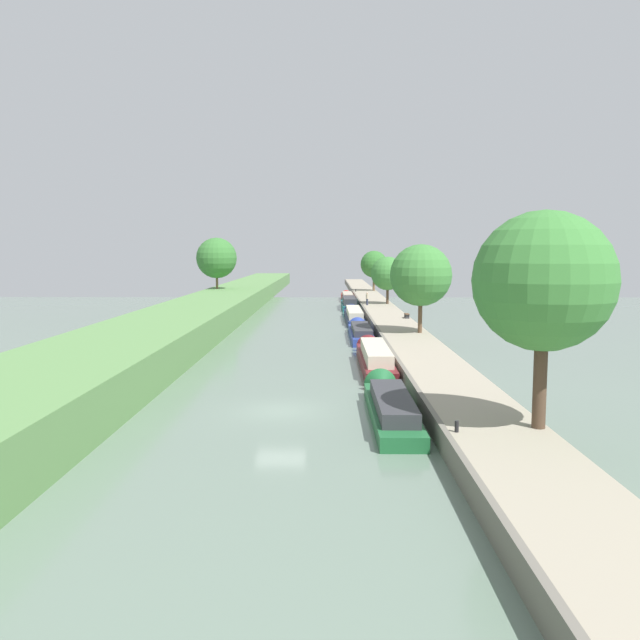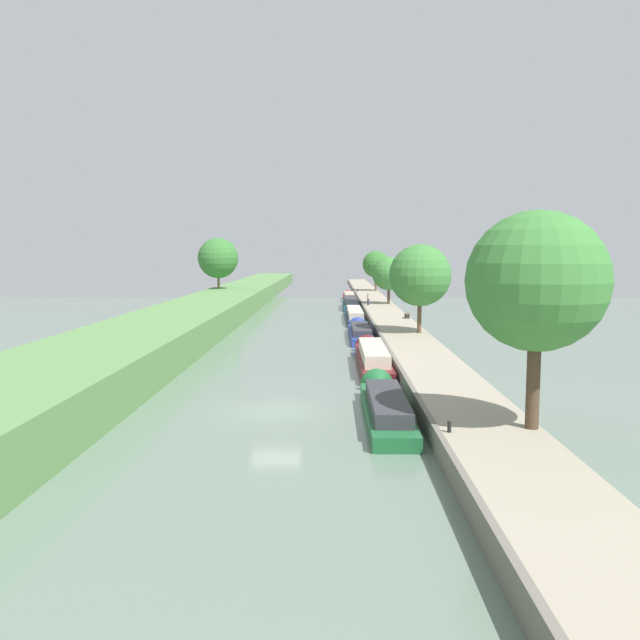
{
  "view_description": "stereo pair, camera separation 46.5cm",
  "coord_description": "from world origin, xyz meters",
  "px_view_note": "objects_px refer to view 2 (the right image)",
  "views": [
    {
      "loc": [
        2.33,
        -31.43,
        7.99
      ],
      "look_at": [
        1.63,
        33.44,
        1.0
      ],
      "focal_mm": 35.81,
      "sensor_mm": 36.0,
      "label": 1
    },
    {
      "loc": [
        2.8,
        -31.43,
        7.99
      ],
      "look_at": [
        1.63,
        33.44,
        1.0
      ],
      "focal_mm": 35.81,
      "sensor_mm": 36.0,
      "label": 2
    }
  ],
  "objects_px": {
    "narrowboat_green": "(385,405)",
    "narrowboat_maroon": "(372,357)",
    "narrowboat_red": "(349,297)",
    "park_bench": "(407,315)",
    "narrowboat_blue": "(360,332)",
    "mooring_bollard_far": "(358,290)",
    "person_walking": "(368,298)",
    "narrowboat_teal": "(350,303)",
    "narrowboat_navy": "(354,315)",
    "mooring_bollard_near": "(449,427)"
  },
  "relations": [
    {
      "from": "narrowboat_green",
      "to": "park_bench",
      "type": "xyz_separation_m",
      "value": [
        5.35,
        36.4,
        0.81
      ]
    },
    {
      "from": "narrowboat_teal",
      "to": "narrowboat_navy",
      "type": "bearing_deg",
      "value": -89.94
    },
    {
      "from": "narrowboat_green",
      "to": "narrowboat_maroon",
      "type": "relative_size",
      "value": 0.86
    },
    {
      "from": "narrowboat_maroon",
      "to": "park_bench",
      "type": "bearing_deg",
      "value": 77.47
    },
    {
      "from": "narrowboat_green",
      "to": "mooring_bollard_far",
      "type": "xyz_separation_m",
      "value": [
        1.96,
        80.73,
        0.69
      ]
    },
    {
      "from": "narrowboat_green",
      "to": "narrowboat_blue",
      "type": "xyz_separation_m",
      "value": [
        0.05,
        28.51,
        -0.02
      ]
    },
    {
      "from": "narrowboat_blue",
      "to": "narrowboat_maroon",
      "type": "bearing_deg",
      "value": -89.33
    },
    {
      "from": "narrowboat_navy",
      "to": "person_walking",
      "type": "bearing_deg",
      "value": 76.66
    },
    {
      "from": "narrowboat_teal",
      "to": "park_bench",
      "type": "xyz_separation_m",
      "value": [
        5.3,
        -23.12,
        0.68
      ]
    },
    {
      "from": "narrowboat_navy",
      "to": "narrowboat_red",
      "type": "relative_size",
      "value": 1.16
    },
    {
      "from": "narrowboat_blue",
      "to": "mooring_bollard_far",
      "type": "bearing_deg",
      "value": 87.91
    },
    {
      "from": "narrowboat_teal",
      "to": "narrowboat_blue",
      "type": "bearing_deg",
      "value": -90.0
    },
    {
      "from": "narrowboat_blue",
      "to": "narrowboat_red",
      "type": "distance_m",
      "value": 45.85
    },
    {
      "from": "narrowboat_maroon",
      "to": "person_walking",
      "type": "height_order",
      "value": "person_walking"
    },
    {
      "from": "narrowboat_maroon",
      "to": "mooring_bollard_far",
      "type": "relative_size",
      "value": 30.41
    },
    {
      "from": "narrowboat_red",
      "to": "narrowboat_navy",
      "type": "bearing_deg",
      "value": -90.38
    },
    {
      "from": "person_walking",
      "to": "narrowboat_green",
      "type": "bearing_deg",
      "value": -92.37
    },
    {
      "from": "narrowboat_teal",
      "to": "mooring_bollard_far",
      "type": "xyz_separation_m",
      "value": [
        1.91,
        21.21,
        0.56
      ]
    },
    {
      "from": "narrowboat_teal",
      "to": "narrowboat_green",
      "type": "bearing_deg",
      "value": -90.05
    },
    {
      "from": "mooring_bollard_far",
      "to": "narrowboat_teal",
      "type": "bearing_deg",
      "value": -95.14
    },
    {
      "from": "narrowboat_maroon",
      "to": "person_walking",
      "type": "bearing_deg",
      "value": 87.16
    },
    {
      "from": "narrowboat_blue",
      "to": "mooring_bollard_far",
      "type": "distance_m",
      "value": 52.26
    },
    {
      "from": "narrowboat_teal",
      "to": "person_walking",
      "type": "bearing_deg",
      "value": -72.36
    },
    {
      "from": "narrowboat_maroon",
      "to": "mooring_bollard_far",
      "type": "xyz_separation_m",
      "value": [
        1.73,
        67.38,
        0.55
      ]
    },
    {
      "from": "narrowboat_navy",
      "to": "mooring_bollard_far",
      "type": "height_order",
      "value": "mooring_bollard_far"
    },
    {
      "from": "person_walking",
      "to": "mooring_bollard_far",
      "type": "distance_m",
      "value": 27.94
    },
    {
      "from": "narrowboat_green",
      "to": "narrowboat_teal",
      "type": "relative_size",
      "value": 0.92
    },
    {
      "from": "narrowboat_blue",
      "to": "narrowboat_red",
      "type": "height_order",
      "value": "narrowboat_red"
    },
    {
      "from": "narrowboat_blue",
      "to": "narrowboat_red",
      "type": "relative_size",
      "value": 0.89
    },
    {
      "from": "narrowboat_maroon",
      "to": "park_bench",
      "type": "xyz_separation_m",
      "value": [
        5.12,
        23.05,
        0.67
      ]
    },
    {
      "from": "narrowboat_green",
      "to": "mooring_bollard_near",
      "type": "relative_size",
      "value": 26.1
    },
    {
      "from": "narrowboat_red",
      "to": "mooring_bollard_far",
      "type": "relative_size",
      "value": 31.56
    },
    {
      "from": "mooring_bollard_near",
      "to": "park_bench",
      "type": "xyz_separation_m",
      "value": [
        3.39,
        42.77,
        0.12
      ]
    },
    {
      "from": "person_walking",
      "to": "mooring_bollard_near",
      "type": "bearing_deg",
      "value": -90.22
    },
    {
      "from": "narrowboat_teal",
      "to": "park_bench",
      "type": "distance_m",
      "value": 23.73
    },
    {
      "from": "narrowboat_green",
      "to": "narrowboat_teal",
      "type": "xyz_separation_m",
      "value": [
        0.05,
        59.52,
        0.12
      ]
    },
    {
      "from": "narrowboat_green",
      "to": "mooring_bollard_near",
      "type": "height_order",
      "value": "mooring_bollard_near"
    },
    {
      "from": "narrowboat_green",
      "to": "person_walking",
      "type": "height_order",
      "value": "person_walking"
    },
    {
      "from": "narrowboat_red",
      "to": "person_walking",
      "type": "bearing_deg",
      "value": -84.92
    },
    {
      "from": "narrowboat_blue",
      "to": "person_walking",
      "type": "bearing_deg",
      "value": 84.97
    },
    {
      "from": "narrowboat_teal",
      "to": "mooring_bollard_far",
      "type": "height_order",
      "value": "narrowboat_teal"
    },
    {
      "from": "narrowboat_red",
      "to": "park_bench",
      "type": "xyz_separation_m",
      "value": [
        5.08,
        -37.96,
        0.8
      ]
    },
    {
      "from": "narrowboat_blue",
      "to": "mooring_bollard_far",
      "type": "relative_size",
      "value": 28.09
    },
    {
      "from": "narrowboat_green",
      "to": "narrowboat_teal",
      "type": "height_order",
      "value": "narrowboat_teal"
    },
    {
      "from": "narrowboat_blue",
      "to": "narrowboat_navy",
      "type": "xyz_separation_m",
      "value": [
        0.02,
        15.35,
        0.07
      ]
    },
    {
      "from": "narrowboat_green",
      "to": "mooring_bollard_near",
      "type": "xyz_separation_m",
      "value": [
        1.96,
        -6.37,
        0.69
      ]
    },
    {
      "from": "narrowboat_red",
      "to": "park_bench",
      "type": "bearing_deg",
      "value": -82.38
    },
    {
      "from": "narrowboat_teal",
      "to": "narrowboat_maroon",
      "type": "bearing_deg",
      "value": -89.78
    },
    {
      "from": "narrowboat_green",
      "to": "narrowboat_maroon",
      "type": "height_order",
      "value": "narrowboat_maroon"
    },
    {
      "from": "mooring_bollard_near",
      "to": "park_bench",
      "type": "distance_m",
      "value": 42.9
    }
  ]
}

